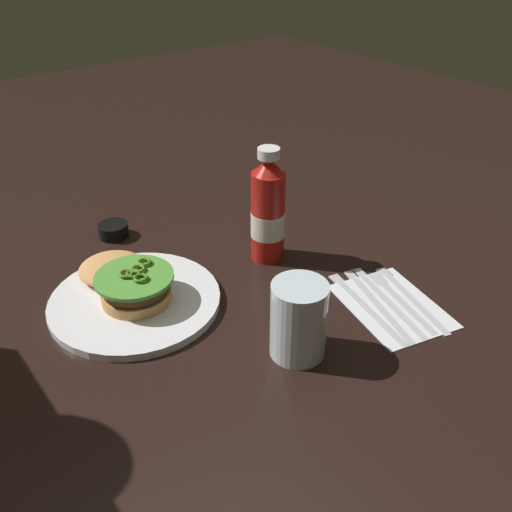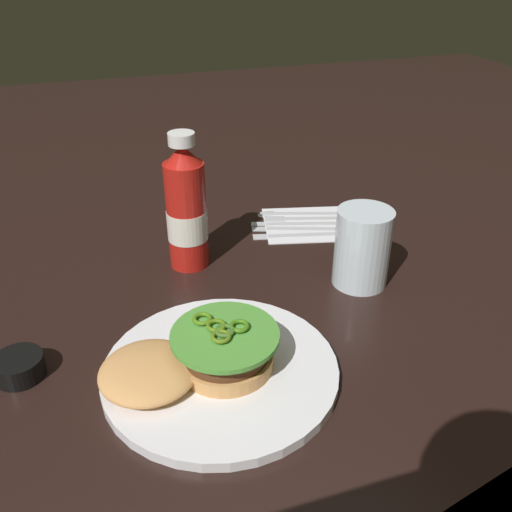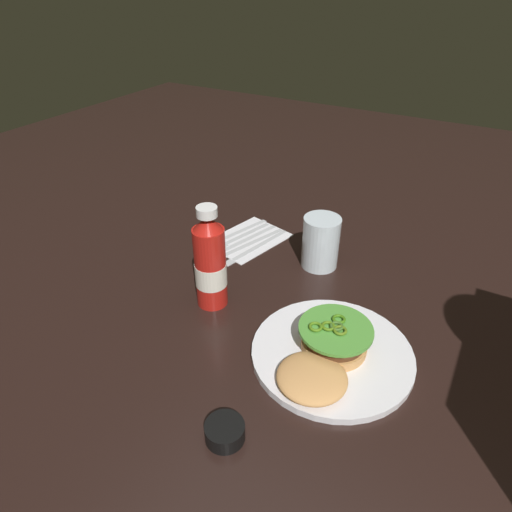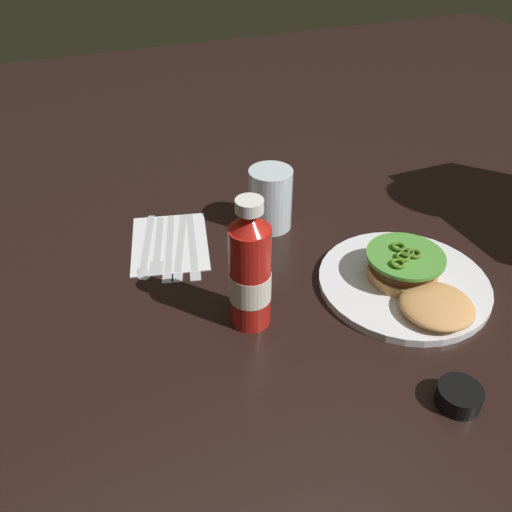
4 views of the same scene
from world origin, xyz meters
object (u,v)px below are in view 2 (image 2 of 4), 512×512
Objects in this scene: burger_sandwich at (197,357)px; ketchup_bottle at (186,210)px; fork_utensil at (304,217)px; steak_knife at (302,222)px; butter_knife at (305,233)px; spoon_utensil at (296,212)px; water_glass at (362,248)px; table_knife at (303,227)px; condiment_cup at (19,367)px; dinner_plate at (221,370)px; napkin at (316,224)px.

ketchup_bottle reaches higher than burger_sandwich.
burger_sandwich reaches higher than fork_utensil.
steak_knife is (0.01, 0.02, 0.00)m from fork_utensil.
butter_knife is (-0.25, -0.29, -0.03)m from burger_sandwich.
spoon_utensil is at bearing -101.14° from butter_knife.
water_glass is 0.21m from steak_knife.
butter_knife is at bearing 75.92° from table_knife.
ketchup_bottle is 0.31m from condiment_cup.
spoon_utensil is (-0.27, -0.37, -0.03)m from burger_sandwich.
spoon_utensil is at bearing -89.02° from water_glass.
steak_knife is at bearing -128.67° from burger_sandwich.
ketchup_bottle is 1.03× the size of butter_knife.
butter_knife is at bearing -128.06° from dinner_plate.
butter_knife is at bearing 78.86° from spoon_utensil.
fork_utensil is 0.87× the size of table_knife.
condiment_cup is 0.55m from spoon_utensil.
water_glass is at bearing 90.98° from spoon_utensil.
spoon_utensil is 0.02m from fork_utensil.
napkin is 0.96× the size of spoon_utensil.
condiment_cup is 0.52m from steak_knife.
table_knife is (0.02, 0.04, 0.00)m from fork_utensil.
fork_utensil is at bearing -90.56° from water_glass.
condiment_cup reaches higher than table_knife.
napkin is at bearing 111.28° from spoon_utensil.
dinner_plate is at bearing 162.11° from condiment_cup.
water_glass is at bearing 94.65° from table_knife.
ketchup_bottle is 1.21× the size of fork_utensil.
steak_knife is at bearing -87.07° from water_glass.
table_knife is (-0.45, -0.24, -0.01)m from condiment_cup.
fork_utensil is 0.87× the size of steak_knife.
spoon_utensil is at bearing -147.30° from condiment_cup.
burger_sandwich is at bearing 79.92° from ketchup_bottle.
dinner_plate is 2.37× the size of water_glass.
table_knife is at bearing 76.47° from steak_knife.
spoon_utensil is (0.02, -0.05, 0.00)m from napkin.
condiment_cup is 0.29× the size of steak_knife.
burger_sandwich reaches higher than table_knife.
water_glass is 0.17m from butter_knife.
napkin is (-0.24, -0.06, -0.09)m from ketchup_bottle.
napkin is (-0.48, -0.25, -0.01)m from condiment_cup.
burger_sandwich reaches higher than dinner_plate.
ketchup_bottle is at bearing -29.84° from water_glass.
burger_sandwich reaches higher than condiment_cup.
napkin is (-0.26, -0.32, -0.01)m from dinner_plate.
water_glass reaches higher than spoon_utensil.
burger_sandwich is 1.03× the size of steak_knife.
ketchup_bottle is 0.26m from napkin.
napkin is (-0.01, -0.19, -0.06)m from water_glass.
butter_knife is at bearing -82.72° from water_glass.
condiment_cup is (0.24, 0.19, -0.08)m from ketchup_bottle.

